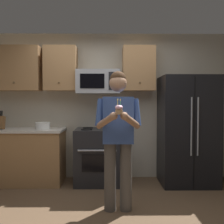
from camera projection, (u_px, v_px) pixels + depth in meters
The scene contains 10 objects.
ground_plane at pixel (106, 219), 3.08m from camera, with size 6.00×6.00×0.00m, color brown.
wall_back at pixel (107, 106), 4.77m from camera, with size 4.40×0.10×2.60m, color #B7AD99.
oven_range at pixel (98, 156), 4.42m from camera, with size 0.76×0.70×0.93m.
microwave at pixel (98, 82), 4.49m from camera, with size 0.74×0.41×0.40m.
refrigerator at pixel (187, 130), 4.37m from camera, with size 0.90×0.75×1.80m.
cabinet_row_upper at pixel (65, 69), 4.52m from camera, with size 2.78×0.36×0.76m.
counter_left at pixel (22, 156), 4.42m from camera, with size 1.44×0.66×0.92m.
bowl_large_white at pixel (43, 125), 4.37m from camera, with size 0.25×0.25×0.11m.
person at pixel (118, 132), 3.27m from camera, with size 0.60×0.48×1.76m.
cupcake at pixel (119, 109), 2.93m from camera, with size 0.09×0.09×0.17m.
Camera 1 is at (0.05, -3.03, 1.38)m, focal length 41.88 mm.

